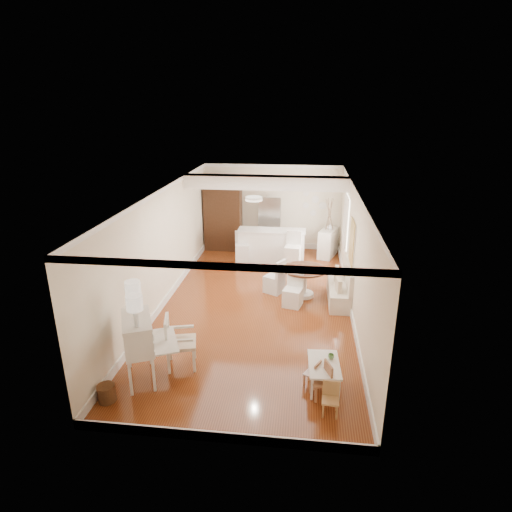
% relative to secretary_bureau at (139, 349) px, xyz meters
% --- Properties ---
extents(room, '(9.00, 9.04, 2.82)m').
position_rel_secretary_bureau_xyz_m(room, '(1.74, 3.47, 1.37)').
color(room, brown).
rests_on(room, ground).
extents(secretary_bureau, '(1.26, 1.27, 1.21)m').
position_rel_secretary_bureau_xyz_m(secretary_bureau, '(0.00, 0.00, 0.00)').
color(secretary_bureau, silver).
rests_on(secretary_bureau, ground).
extents(gustavian_armchair, '(0.71, 0.71, 1.02)m').
position_rel_secretary_bureau_xyz_m(gustavian_armchair, '(0.61, 0.48, -0.10)').
color(gustavian_armchair, white).
rests_on(gustavian_armchair, ground).
extents(wicker_basket, '(0.36, 0.36, 0.29)m').
position_rel_secretary_bureau_xyz_m(wicker_basket, '(-0.35, -0.65, -0.46)').
color(wicker_basket, '#57331B').
rests_on(wicker_basket, ground).
extents(kids_table, '(0.57, 0.91, 0.44)m').
position_rel_secretary_bureau_xyz_m(kids_table, '(3.21, 0.18, -0.39)').
color(kids_table, white).
rests_on(kids_table, ground).
extents(kids_chair_a, '(0.40, 0.40, 0.64)m').
position_rel_secretary_bureau_xyz_m(kids_chair_a, '(3.15, -0.14, -0.29)').
color(kids_chair_a, '#AA714D').
rests_on(kids_chair_a, ground).
extents(kids_chair_b, '(0.33, 0.33, 0.50)m').
position_rel_secretary_bureau_xyz_m(kids_chair_b, '(3.02, 0.15, -0.36)').
color(kids_chair_b, '#B97B54').
rests_on(kids_chair_b, ground).
extents(kids_chair_c, '(0.28, 0.28, 0.55)m').
position_rel_secretary_bureau_xyz_m(kids_chair_c, '(3.30, -0.55, -0.33)').
color(kids_chair_c, tan).
rests_on(kids_chair_c, ground).
extents(banquette, '(0.52, 1.60, 0.98)m').
position_rel_secretary_bureau_xyz_m(banquette, '(3.69, 3.65, -0.12)').
color(banquette, silver).
rests_on(banquette, ground).
extents(dining_table, '(1.46, 1.46, 0.76)m').
position_rel_secretary_bureau_xyz_m(dining_table, '(2.83, 3.83, -0.23)').
color(dining_table, '#4D2819').
rests_on(dining_table, ground).
extents(slip_chair_near, '(0.51, 0.53, 0.88)m').
position_rel_secretary_bureau_xyz_m(slip_chair_near, '(2.57, 3.25, -0.17)').
color(slip_chair_near, white).
rests_on(slip_chair_near, ground).
extents(slip_chair_far, '(0.59, 0.59, 0.90)m').
position_rel_secretary_bureau_xyz_m(slip_chair_far, '(2.06, 4.00, -0.16)').
color(slip_chair_far, silver).
rests_on(slip_chair_far, ground).
extents(breakfast_counter, '(2.05, 0.65, 1.03)m').
position_rel_secretary_bureau_xyz_m(breakfast_counter, '(1.80, 6.25, -0.09)').
color(breakfast_counter, white).
rests_on(breakfast_counter, ground).
extents(bar_stool_left, '(0.47, 0.47, 1.01)m').
position_rel_secretary_bureau_xyz_m(bar_stool_left, '(0.93, 5.93, -0.10)').
color(bar_stool_left, silver).
rests_on(bar_stool_left, ground).
extents(bar_stool_right, '(0.50, 0.50, 1.12)m').
position_rel_secretary_bureau_xyz_m(bar_stool_right, '(2.47, 5.73, -0.05)').
color(bar_stool_right, white).
rests_on(bar_stool_right, ground).
extents(pantry_cabinet, '(1.20, 0.60, 2.30)m').
position_rel_secretary_bureau_xyz_m(pantry_cabinet, '(0.10, 7.33, 0.54)').
color(pantry_cabinet, '#381E11').
rests_on(pantry_cabinet, ground).
extents(fridge, '(0.75, 0.65, 1.80)m').
position_rel_secretary_bureau_xyz_m(fridge, '(2.00, 7.30, 0.29)').
color(fridge, silver).
rests_on(fridge, ground).
extents(sideboard, '(0.69, 1.01, 0.89)m').
position_rel_secretary_bureau_xyz_m(sideboard, '(3.55, 6.96, -0.16)').
color(sideboard, silver).
rests_on(sideboard, ground).
extents(pencil_cup, '(0.13, 0.13, 0.08)m').
position_rel_secretary_bureau_xyz_m(pencil_cup, '(3.34, 0.35, -0.12)').
color(pencil_cup, '#69A35F').
rests_on(pencil_cup, kids_table).
extents(branch_vase, '(0.23, 0.23, 0.18)m').
position_rel_secretary_bureau_xyz_m(branch_vase, '(3.58, 6.97, 0.37)').
color(branch_vase, silver).
rests_on(branch_vase, sideboard).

